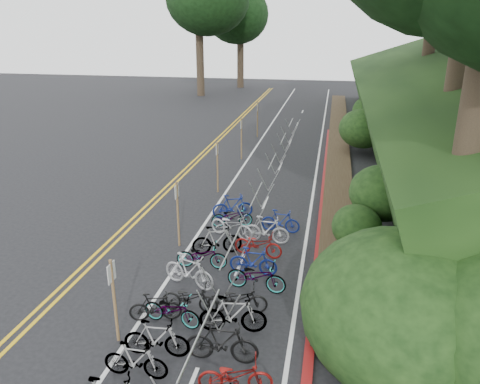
# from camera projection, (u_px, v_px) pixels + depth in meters

# --- Properties ---
(ground) EXTENTS (120.00, 120.00, 0.00)m
(ground) POSITION_uv_depth(u_px,v_px,m) (102.00, 323.00, 12.91)
(ground) COLOR black
(ground) RESTS_ON ground
(road_markings) EXTENTS (7.47, 80.00, 0.01)m
(road_markings) POSITION_uv_depth(u_px,v_px,m) (214.00, 198.00, 22.10)
(road_markings) COLOR gold
(road_markings) RESTS_ON ground
(red_curb) EXTENTS (0.25, 28.00, 0.10)m
(red_curb) POSITION_uv_depth(u_px,v_px,m) (324.00, 191.00, 22.91)
(red_curb) COLOR maroon
(red_curb) RESTS_ON ground
(embankment) EXTENTS (14.30, 48.14, 9.11)m
(embankment) POSITION_uv_depth(u_px,v_px,m) (456.00, 118.00, 27.21)
(embankment) COLOR black
(embankment) RESTS_ON ground
(bike_rack_front) EXTENTS (1.19, 3.45, 1.27)m
(bike_rack_front) POSITION_uv_depth(u_px,v_px,m) (201.00, 341.00, 10.70)
(bike_rack_front) COLOR #959697
(bike_rack_front) RESTS_ON ground
(bike_racks_rest) EXTENTS (1.14, 23.00, 1.17)m
(bike_racks_rest) POSITION_uv_depth(u_px,v_px,m) (272.00, 166.00, 24.06)
(bike_racks_rest) COLOR #959697
(bike_racks_rest) RESTS_ON ground
(signpost_near) EXTENTS (0.08, 0.40, 2.35)m
(signpost_near) POSITION_uv_depth(u_px,v_px,m) (114.00, 295.00, 11.76)
(signpost_near) COLOR brown
(signpost_near) RESTS_ON ground
(signposts_rest) EXTENTS (0.08, 18.40, 2.50)m
(signposts_rest) POSITION_uv_depth(u_px,v_px,m) (231.00, 148.00, 25.22)
(signposts_rest) COLOR brown
(signposts_rest) RESTS_ON ground
(bike_front) EXTENTS (0.80, 1.51, 0.87)m
(bike_front) POSITION_uv_depth(u_px,v_px,m) (155.00, 307.00, 12.89)
(bike_front) COLOR black
(bike_front) RESTS_ON ground
(bike_valet) EXTENTS (3.30, 12.85, 1.10)m
(bike_valet) POSITION_uv_depth(u_px,v_px,m) (221.00, 277.00, 14.30)
(bike_valet) COLOR slate
(bike_valet) RESTS_ON ground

